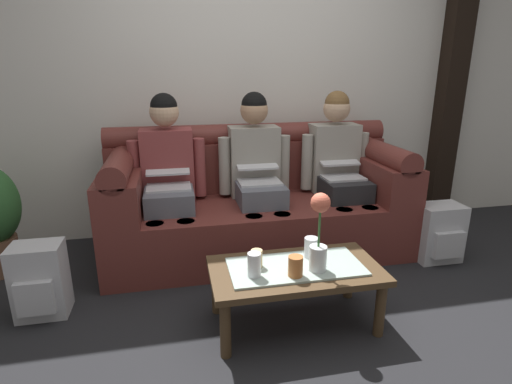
{
  "coord_description": "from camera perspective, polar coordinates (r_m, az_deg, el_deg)",
  "views": [
    {
      "loc": [
        -0.62,
        -1.76,
        1.39
      ],
      "look_at": [
        -0.09,
        0.78,
        0.59
      ],
      "focal_mm": 28.35,
      "sensor_mm": 36.0,
      "label": 1
    }
  ],
  "objects": [
    {
      "name": "cup_near_right",
      "position": [
        2.21,
        0.1,
        -9.33
      ],
      "size": [
        0.06,
        0.06,
        0.1
      ],
      "primitive_type": "cylinder",
      "color": "#DBB77A",
      "rests_on": "coffee_table"
    },
    {
      "name": "person_left",
      "position": [
        3.02,
        -12.31,
        2.68
      ],
      "size": [
        0.56,
        0.67,
        1.22
      ],
      "color": "#595B66",
      "rests_on": "ground_plane"
    },
    {
      "name": "person_right",
      "position": [
        3.28,
        11.53,
        3.87
      ],
      "size": [
        0.56,
        0.67,
        1.22
      ],
      "color": "#232326",
      "rests_on": "ground_plane"
    },
    {
      "name": "person_middle",
      "position": [
        3.08,
        0.1,
        3.37
      ],
      "size": [
        0.56,
        0.67,
        1.22
      ],
      "color": "#595B66",
      "rests_on": "ground_plane"
    },
    {
      "name": "cup_near_left",
      "position": [
        2.1,
        -0.26,
        -10.24
      ],
      "size": [
        0.07,
        0.07,
        0.13
      ],
      "primitive_type": "cylinder",
      "color": "silver",
      "rests_on": "coffee_table"
    },
    {
      "name": "back_wall_patterned",
      "position": [
        3.52,
        -1.79,
        18.09
      ],
      "size": [
        6.0,
        0.12,
        2.9
      ],
      "primitive_type": "cube",
      "color": "silver",
      "rests_on": "ground_plane"
    },
    {
      "name": "timber_pillar",
      "position": [
        4.17,
        26.06,
        16.3
      ],
      "size": [
        0.2,
        0.2,
        2.9
      ],
      "primitive_type": "cube",
      "color": "black",
      "rests_on": "ground_plane"
    },
    {
      "name": "backpack_right",
      "position": [
        3.31,
        24.37,
        -5.32
      ],
      "size": [
        0.33,
        0.27,
        0.43
      ],
      "color": "#B7B7BC",
      "rests_on": "ground_plane"
    },
    {
      "name": "cup_far_left",
      "position": [
        2.12,
        5.59,
        -10.38
      ],
      "size": [
        0.08,
        0.08,
        0.11
      ],
      "primitive_type": "cylinder",
      "color": "#B26633",
      "rests_on": "coffee_table"
    },
    {
      "name": "backpack_left",
      "position": [
        2.68,
        -28.18,
        -11.06
      ],
      "size": [
        0.28,
        0.25,
        0.44
      ],
      "color": "#B7B7BC",
      "rests_on": "ground_plane"
    },
    {
      "name": "flower_vase",
      "position": [
        2.13,
        8.89,
        -5.71
      ],
      "size": [
        0.1,
        0.1,
        0.43
      ],
      "color": "silver",
      "rests_on": "coffee_table"
    },
    {
      "name": "couch",
      "position": [
        3.16,
        0.08,
        -1.69
      ],
      "size": [
        2.26,
        0.88,
        0.96
      ],
      "color": "maroon",
      "rests_on": "ground_plane"
    },
    {
      "name": "cup_far_center",
      "position": [
        2.33,
        7.79,
        -7.76
      ],
      "size": [
        0.08,
        0.08,
        0.12
      ],
      "primitive_type": "cylinder",
      "color": "silver",
      "rests_on": "coffee_table"
    },
    {
      "name": "ground_plane",
      "position": [
        2.33,
        6.38,
        -19.71
      ],
      "size": [
        14.0,
        14.0,
        0.0
      ],
      "primitive_type": "plane",
      "color": "black"
    },
    {
      "name": "coffee_table",
      "position": [
        2.27,
        5.57,
        -11.55
      ],
      "size": [
        0.93,
        0.49,
        0.36
      ],
      "color": "#47331E",
      "rests_on": "ground_plane"
    }
  ]
}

